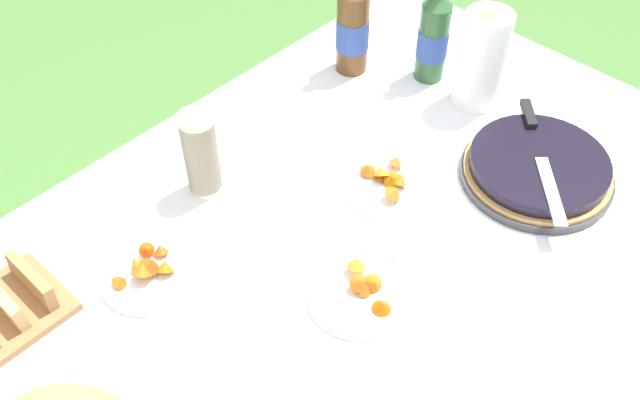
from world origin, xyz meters
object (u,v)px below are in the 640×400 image
(snack_plate_right, at_px, (362,290))
(paper_towel_roll, at_px, (482,59))
(berry_tart, at_px, (538,169))
(serving_knife, at_px, (538,148))
(cup_stack, at_px, (201,154))
(cider_bottle_green, at_px, (433,35))
(cider_bottle_amber, at_px, (353,26))
(snack_plate_far, at_px, (148,271))
(snack_plate_left, at_px, (391,182))

(snack_plate_right, relative_size, paper_towel_roll, 0.87)
(berry_tart, relative_size, serving_knife, 1.12)
(cup_stack, height_order, cider_bottle_green, cider_bottle_green)
(berry_tart, distance_m, cup_stack, 0.71)
(cider_bottle_amber, bearing_deg, serving_knife, -90.51)
(berry_tart, distance_m, paper_towel_roll, 0.30)
(berry_tart, distance_m, snack_plate_far, 0.83)
(serving_knife, distance_m, snack_plate_left, 0.32)
(snack_plate_right, xyz_separation_m, paper_towel_roll, (0.62, 0.18, 0.11))
(snack_plate_left, distance_m, snack_plate_far, 0.53)
(cup_stack, distance_m, snack_plate_left, 0.40)
(serving_knife, bearing_deg, cider_bottle_amber, -133.40)
(berry_tart, relative_size, snack_plate_right, 1.56)
(snack_plate_far, height_order, paper_towel_roll, paper_towel_roll)
(berry_tart, relative_size, paper_towel_roll, 1.36)
(serving_knife, height_order, cider_bottle_amber, cider_bottle_amber)
(serving_knife, xyz_separation_m, cup_stack, (-0.53, 0.47, 0.04))
(berry_tart, relative_size, snack_plate_left, 1.55)
(serving_knife, height_order, snack_plate_right, serving_knife)
(cup_stack, bearing_deg, cider_bottle_amber, 6.38)
(cider_bottle_green, distance_m, snack_plate_far, 0.87)
(cup_stack, bearing_deg, cider_bottle_green, -9.17)
(cup_stack, relative_size, snack_plate_left, 0.96)
(berry_tart, xyz_separation_m, snack_plate_right, (-0.49, 0.07, -0.02))
(cider_bottle_green, xyz_separation_m, paper_towel_roll, (-0.00, -0.14, 0.00))
(snack_plate_left, xyz_separation_m, paper_towel_roll, (0.36, 0.04, 0.11))
(snack_plate_far, bearing_deg, berry_tart, -28.37)
(cup_stack, relative_size, cider_bottle_green, 0.64)
(serving_knife, relative_size, cider_bottle_amber, 0.88)
(berry_tart, relative_size, cider_bottle_amber, 0.99)
(berry_tart, bearing_deg, cider_bottle_green, 71.12)
(snack_plate_far, bearing_deg, cup_stack, 23.46)
(serving_knife, relative_size, paper_towel_roll, 1.21)
(cider_bottle_green, height_order, snack_plate_left, cider_bottle_green)
(cider_bottle_green, distance_m, snack_plate_left, 0.42)
(paper_towel_roll, bearing_deg, cider_bottle_green, 89.16)
(snack_plate_right, height_order, snack_plate_far, snack_plate_far)
(cup_stack, distance_m, paper_towel_roll, 0.68)
(cup_stack, height_order, snack_plate_far, cup_stack)
(snack_plate_left, relative_size, paper_towel_roll, 0.87)
(snack_plate_right, relative_size, snack_plate_far, 1.10)
(cup_stack, relative_size, cider_bottle_amber, 0.61)
(snack_plate_left, distance_m, paper_towel_roll, 0.38)
(cider_bottle_amber, bearing_deg, snack_plate_right, -136.88)
(snack_plate_left, xyz_separation_m, snack_plate_far, (-0.50, 0.19, 0.00))
(snack_plate_far, relative_size, paper_towel_roll, 0.79)
(cup_stack, xyz_separation_m, snack_plate_left, (0.27, -0.28, -0.09))
(berry_tart, bearing_deg, snack_plate_right, 171.62)
(cup_stack, distance_m, snack_plate_right, 0.43)
(serving_knife, bearing_deg, snack_plate_left, -79.86)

